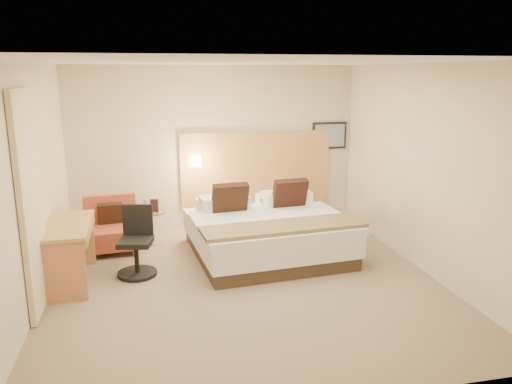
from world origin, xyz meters
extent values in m
cube|color=#7B6953|center=(0.00, 0.00, -0.01)|extent=(4.80, 5.00, 0.02)
cube|color=white|center=(0.00, 0.00, 2.71)|extent=(4.80, 5.00, 0.02)
cube|color=beige|center=(0.00, 2.51, 1.35)|extent=(4.80, 0.02, 2.70)
cube|color=beige|center=(0.00, -2.51, 1.35)|extent=(4.80, 0.02, 2.70)
cube|color=beige|center=(-2.41, 0.00, 1.35)|extent=(0.02, 5.00, 2.70)
cube|color=beige|center=(2.41, 0.00, 1.35)|extent=(0.02, 5.00, 2.70)
cube|color=tan|center=(0.70, 2.47, 0.95)|extent=(2.60, 0.04, 1.30)
cube|color=black|center=(2.02, 2.48, 1.50)|extent=(0.62, 0.03, 0.47)
cube|color=gray|center=(2.02, 2.46, 1.50)|extent=(0.54, 0.01, 0.39)
cylinder|color=silver|center=(-0.35, 2.42, 1.15)|extent=(0.02, 0.12, 0.02)
cube|color=#FFEDC6|center=(-0.35, 2.36, 1.15)|extent=(0.15, 0.15, 0.15)
cube|color=beige|center=(-2.36, -0.25, 1.22)|extent=(0.06, 0.90, 2.42)
cylinder|color=#7B99BE|center=(-1.19, 1.78, 0.60)|extent=(0.07, 0.07, 0.18)
cylinder|color=#7FA2C4|center=(-1.09, 1.80, 0.60)|extent=(0.07, 0.07, 0.18)
cube|color=#3A1B17|center=(-1.05, 1.70, 0.61)|extent=(0.13, 0.08, 0.20)
cube|color=#3B2C1D|center=(0.51, 0.90, 0.09)|extent=(2.18, 2.18, 0.19)
cube|color=white|center=(0.51, 0.90, 0.34)|extent=(2.25, 2.25, 0.31)
cube|color=white|center=(0.53, 0.61, 0.55)|extent=(2.26, 1.68, 0.10)
cube|color=white|center=(-0.06, 1.61, 0.59)|extent=(0.76, 0.46, 0.19)
cube|color=white|center=(0.93, 1.70, 0.59)|extent=(0.76, 0.46, 0.19)
cube|color=silver|center=(-0.03, 1.34, 0.69)|extent=(0.76, 0.46, 0.19)
cube|color=white|center=(0.96, 1.44, 0.69)|extent=(0.76, 0.46, 0.19)
cube|color=black|center=(0.02, 1.14, 0.77)|extent=(0.54, 0.32, 0.53)
cube|color=black|center=(0.94, 1.23, 0.77)|extent=(0.54, 0.32, 0.53)
cube|color=orange|center=(0.57, 0.20, 0.62)|extent=(2.21, 0.76, 0.05)
cube|color=tan|center=(-1.96, 1.18, 0.05)|extent=(0.08, 0.08, 0.10)
cube|color=#A0694B|center=(-1.35, 1.24, 0.05)|extent=(0.08, 0.08, 0.10)
cube|color=#A18C4C|center=(-2.02, 1.71, 0.05)|extent=(0.08, 0.08, 0.10)
cube|color=tan|center=(-1.41, 1.77, 0.05)|extent=(0.08, 0.08, 0.10)
cube|color=#9D412A|center=(-1.69, 1.47, 0.24)|extent=(0.83, 0.74, 0.29)
cube|color=#AF4B2F|center=(-1.71, 1.75, 0.59)|extent=(0.77, 0.20, 0.43)
cube|color=black|center=(-1.70, 1.64, 0.52)|extent=(0.38, 0.22, 0.37)
cylinder|color=silver|center=(-1.12, 1.73, 0.01)|extent=(0.39, 0.39, 0.02)
cylinder|color=white|center=(-1.12, 1.73, 0.26)|extent=(0.05, 0.05, 0.48)
cylinder|color=silver|center=(-1.12, 1.73, 0.50)|extent=(0.58, 0.58, 0.01)
cube|color=#BD854A|center=(-2.14, 0.45, 0.75)|extent=(0.58, 1.24, 0.04)
cube|color=#C1764B|center=(-2.13, -0.13, 0.36)|extent=(0.51, 0.05, 0.73)
cube|color=#BC8549|center=(-2.15, 1.02, 0.36)|extent=(0.51, 0.05, 0.73)
cube|color=#B59A47|center=(-2.09, 0.45, 0.67)|extent=(0.48, 1.15, 0.10)
cylinder|color=black|center=(-1.32, 0.49, 0.03)|extent=(0.60, 0.60, 0.04)
cylinder|color=black|center=(-1.32, 0.49, 0.24)|extent=(0.07, 0.07, 0.39)
cube|color=black|center=(-1.32, 0.49, 0.46)|extent=(0.49, 0.49, 0.07)
cube|color=black|center=(-1.29, 0.67, 0.70)|extent=(0.39, 0.13, 0.41)
camera|label=1|loc=(-1.12, -5.78, 2.59)|focal=35.00mm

